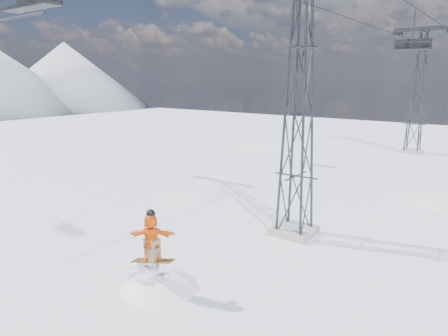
{
  "coord_description": "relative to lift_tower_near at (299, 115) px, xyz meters",
  "views": [
    {
      "loc": [
        8.32,
        -7.81,
        7.03
      ],
      "look_at": [
        -0.45,
        4.27,
        3.63
      ],
      "focal_mm": 32.0,
      "sensor_mm": 36.0,
      "label": 1
    }
  ],
  "objects": [
    {
      "name": "lift_tower_far",
      "position": [
        0.0,
        25.0,
        0.0
      ],
      "size": [
        5.2,
        1.8,
        11.43
      ],
      "color": "#999999",
      "rests_on": "ground"
    },
    {
      "name": "snowboarder_jump",
      "position": [
        -1.55,
        -7.05,
        -7.1
      ],
      "size": [
        4.4,
        4.4,
        6.83
      ],
      "color": "white",
      "rests_on": "ground"
    },
    {
      "name": "lift_tower_near",
      "position": [
        0.0,
        0.0,
        0.0
      ],
      "size": [
        5.2,
        1.8,
        11.43
      ],
      "color": "#999999",
      "rests_on": "ground"
    },
    {
      "name": "haul_cables",
      "position": [
        0.0,
        11.5,
        5.38
      ],
      "size": [
        4.46,
        51.0,
        0.06
      ],
      "color": "black",
      "rests_on": "ground"
    },
    {
      "name": "ground",
      "position": [
        -0.8,
        -8.0,
        -5.47
      ],
      "size": [
        120.0,
        120.0,
        0.0
      ],
      "primitive_type": "plane",
      "color": "white",
      "rests_on": "ground"
    },
    {
      "name": "lift_chair_mid",
      "position": [
        2.2,
        10.01,
        3.37
      ],
      "size": [
        2.02,
        0.58,
        2.51
      ],
      "color": "black",
      "rests_on": "ground"
    },
    {
      "name": "snow_terrain",
      "position": [
        -5.57,
        13.24,
        -15.06
      ],
      "size": [
        39.0,
        37.0,
        22.0
      ],
      "color": "white",
      "rests_on": "ground"
    }
  ]
}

